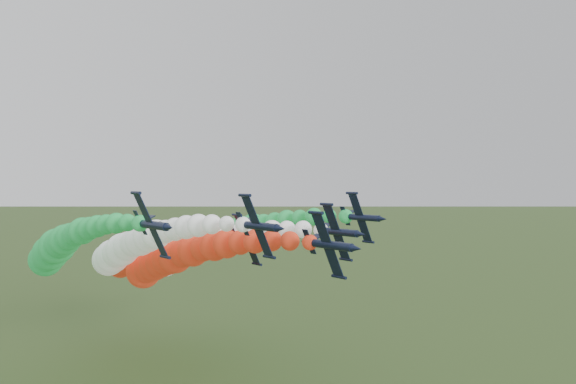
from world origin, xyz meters
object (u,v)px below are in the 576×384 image
Objects in this scene: jet_outer_left at (58,248)px; jet_trail at (139,255)px; jet_inner_left at (129,248)px; jet_outer_right at (222,238)px; jet_lead at (171,260)px; jet_inner_right at (190,250)px.

jet_outer_left is 1.00× the size of jet_trail.
jet_inner_left is 27.29m from jet_outer_right.
jet_lead reaches higher than jet_trail.
jet_trail is (-5.06, 18.09, -2.44)m from jet_inner_right.
jet_inner_left reaches higher than jet_outer_right.
jet_outer_right is (21.92, 15.00, 2.13)m from jet_lead.
jet_inner_right is (15.04, -0.24, -1.67)m from jet_inner_left.
jet_trail is at bearing 141.97° from jet_outer_right.
jet_inner_right reaches higher than jet_trail.
jet_outer_left is (-13.04, 7.51, 0.22)m from jet_inner_left.
jet_lead is at bearing -100.09° from jet_trail.
jet_outer_left is at bearing -155.80° from jet_trail.
jet_inner_left is at bearing -119.21° from jet_trail.
jet_lead is 1.00× the size of jet_inner_left.
jet_inner_left is 20.87m from jet_trail.
jet_outer_left is 1.00× the size of jet_outer_right.
jet_inner_left reaches higher than jet_lead.
jet_lead is 11.65m from jet_inner_left.
jet_inner_right is 12.94m from jet_outer_right.
jet_lead is at bearing -64.39° from jet_inner_left.
jet_outer_left is at bearing 135.21° from jet_lead.
jet_outer_right is at bearing 34.37° from jet_lead.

